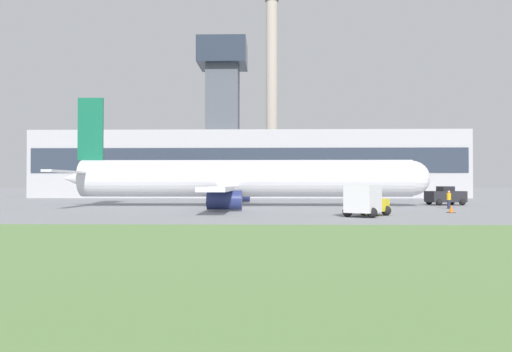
# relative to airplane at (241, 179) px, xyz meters

# --- Properties ---
(ground_plane) EXTENTS (400.00, 400.00, 0.00)m
(ground_plane) POSITION_rel_airplane_xyz_m (-0.47, -5.20, -2.73)
(ground_plane) COLOR gray
(grass_strip) EXTENTS (240.00, 37.00, 0.06)m
(grass_strip) POSITION_rel_airplane_xyz_m (-0.47, -41.70, -2.70)
(grass_strip) COLOR #668E4C
(grass_strip) RESTS_ON ground_plane
(terminal_building) EXTENTS (68.43, 11.56, 25.77)m
(terminal_building) POSITION_rel_airplane_xyz_m (-0.87, 31.76, 3.43)
(terminal_building) COLOR #B2B2B7
(terminal_building) RESTS_ON ground_plane
(smokestack_left) EXTENTS (2.89, 2.89, 42.45)m
(smokestack_left) POSITION_rel_airplane_xyz_m (3.52, 57.28, 18.61)
(smokestack_left) COLOR #B2A899
(smokestack_left) RESTS_ON ground_plane
(airplane) EXTENTS (36.96, 33.44, 10.97)m
(airplane) POSITION_rel_airplane_xyz_m (0.00, 0.00, 0.00)
(airplane) COLOR silver
(airplane) RESTS_ON ground_plane
(pushback_tug) EXTENTS (4.07, 3.17, 1.97)m
(pushback_tug) POSITION_rel_airplane_xyz_m (21.36, 2.73, -1.84)
(pushback_tug) COLOR #232328
(pushback_tug) RESTS_ON ground_plane
(baggage_truck) EXTENTS (3.72, 4.49, 2.16)m
(baggage_truck) POSITION_rel_airplane_xyz_m (9.45, -15.55, -1.69)
(baggage_truck) COLOR yellow
(baggage_truck) RESTS_ON ground_plane
(ground_crew_person) EXTENTS (0.43, 0.43, 1.63)m
(ground_crew_person) POSITION_rel_airplane_xyz_m (18.95, -4.97, -1.90)
(ground_crew_person) COLOR #23283D
(ground_crew_person) RESTS_ON ground_plane
(traffic_cone_near_nose) EXTENTS (0.57, 0.57, 0.63)m
(traffic_cone_near_nose) POSITION_rel_airplane_xyz_m (10.75, -6.41, -2.45)
(traffic_cone_near_nose) COLOR black
(traffic_cone_near_nose) RESTS_ON ground_plane
(traffic_cone_wingtip) EXTENTS (0.55, 0.55, 0.61)m
(traffic_cone_wingtip) POSITION_rel_airplane_xyz_m (16.91, -11.11, -2.46)
(traffic_cone_wingtip) COLOR black
(traffic_cone_wingtip) RESTS_ON ground_plane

